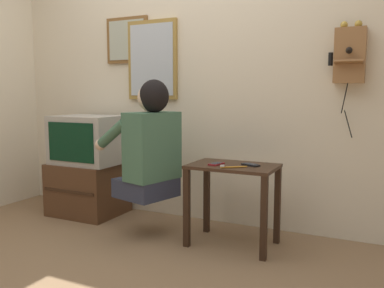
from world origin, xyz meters
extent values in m
plane|color=#846647|center=(0.00, 0.00, 0.00)|extent=(14.00, 14.00, 0.00)
cube|color=beige|center=(0.00, 1.21, 1.27)|extent=(6.80, 0.05, 2.55)
cube|color=#382316|center=(0.53, 0.74, 0.56)|extent=(0.60, 0.39, 0.02)
cube|color=black|center=(0.25, 0.57, 0.28)|extent=(0.04, 0.04, 0.55)
cube|color=black|center=(0.80, 0.57, 0.28)|extent=(0.04, 0.04, 0.55)
cube|color=black|center=(0.25, 0.91, 0.28)|extent=(0.04, 0.04, 0.55)
cube|color=black|center=(0.80, 0.91, 0.28)|extent=(0.04, 0.04, 0.55)
cube|color=#2D3347|center=(-0.13, 0.65, 0.37)|extent=(0.45, 0.45, 0.14)
cube|color=#426B51|center=(-0.06, 0.63, 0.68)|extent=(0.32, 0.44, 0.49)
sphere|color=beige|center=(-0.06, 0.63, 1.03)|extent=(0.21, 0.21, 0.21)
ellipsoid|color=black|center=(-0.03, 0.62, 1.04)|extent=(0.25, 0.26, 0.24)
cylinder|color=#426B51|center=(-0.34, 0.54, 0.77)|extent=(0.33, 0.16, 0.24)
cylinder|color=#426B51|center=(-0.26, 0.86, 0.77)|extent=(0.33, 0.16, 0.24)
sphere|color=beige|center=(-0.48, 0.57, 0.68)|extent=(0.09, 0.09, 0.09)
sphere|color=beige|center=(-0.39, 0.89, 0.68)|extent=(0.09, 0.09, 0.09)
cube|color=#51331E|center=(-0.89, 0.90, 0.23)|extent=(0.59, 0.50, 0.46)
cube|color=#392315|center=(-0.89, 0.65, 0.25)|extent=(0.53, 0.01, 0.02)
cube|color=#ADA89E|center=(-0.87, 0.89, 0.66)|extent=(0.58, 0.43, 0.42)
cube|color=black|center=(-0.87, 0.67, 0.66)|extent=(0.47, 0.01, 0.33)
cube|color=olive|center=(1.22, 1.13, 1.32)|extent=(0.20, 0.11, 0.37)
cube|color=olive|center=(1.22, 1.05, 1.27)|extent=(0.18, 0.07, 0.03)
sphere|color=#B79338|center=(1.17, 1.12, 1.53)|extent=(0.05, 0.05, 0.05)
sphere|color=#B79338|center=(1.26, 1.12, 1.53)|extent=(0.05, 0.05, 0.05)
cone|color=black|center=(1.22, 1.03, 1.35)|extent=(0.04, 0.05, 0.04)
cylinder|color=black|center=(1.09, 1.13, 1.30)|extent=(0.03, 0.03, 0.09)
cylinder|color=black|center=(1.20, 1.12, 1.03)|extent=(0.04, 0.04, 0.22)
cylinder|color=black|center=(1.23, 1.12, 0.85)|extent=(0.07, 0.06, 0.19)
cube|color=brown|center=(-0.64, 1.18, 1.53)|extent=(0.42, 0.02, 0.40)
cube|color=#A8AD99|center=(-0.64, 1.16, 1.53)|extent=(0.36, 0.01, 0.34)
cube|color=olive|center=(-0.38, 1.17, 1.35)|extent=(0.48, 0.03, 0.67)
cube|color=#B2BCC6|center=(-0.38, 1.16, 1.35)|extent=(0.42, 0.01, 0.61)
cube|color=maroon|center=(0.42, 0.69, 0.58)|extent=(0.08, 0.13, 0.01)
cube|color=black|center=(0.42, 0.69, 0.59)|extent=(0.07, 0.11, 0.00)
cube|color=black|center=(0.65, 0.76, 0.58)|extent=(0.14, 0.11, 0.01)
cube|color=black|center=(0.65, 0.76, 0.59)|extent=(0.11, 0.09, 0.00)
cylinder|color=orange|center=(0.57, 0.63, 0.58)|extent=(0.15, 0.12, 0.01)
cube|color=white|center=(0.51, 0.58, 0.59)|extent=(0.03, 0.03, 0.01)
camera|label=1|loc=(1.48, -1.87, 1.06)|focal=38.00mm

